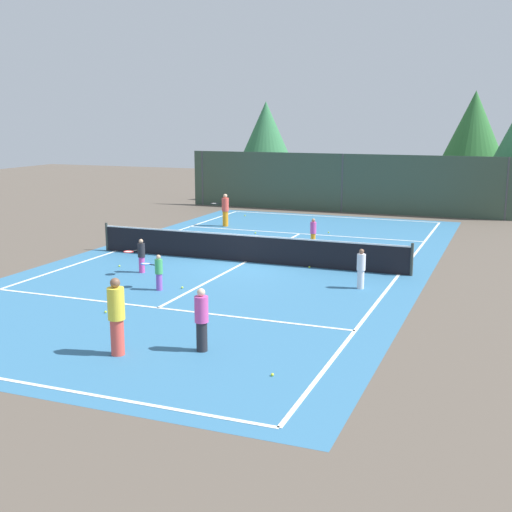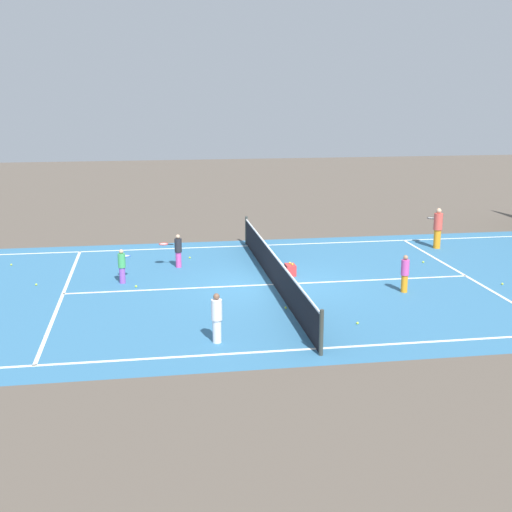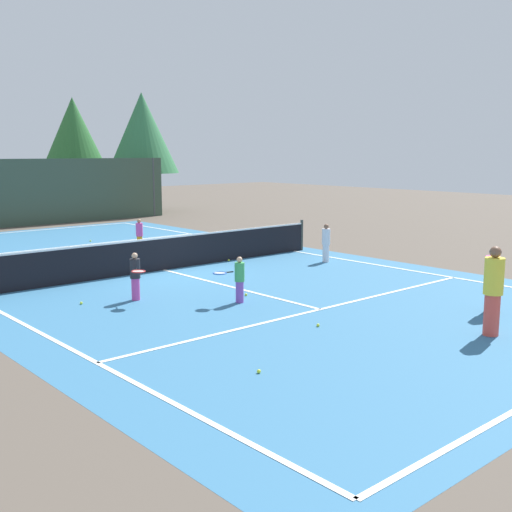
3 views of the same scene
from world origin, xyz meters
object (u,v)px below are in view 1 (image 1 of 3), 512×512
at_px(player_0, 313,232).
at_px(player_1, 361,268).
at_px(tennis_ball_0, 182,287).
at_px(tennis_ball_7, 329,232).
at_px(tennis_ball_9, 309,267).
at_px(player_2, 117,316).
at_px(tennis_ball_6, 106,312).
at_px(tennis_ball_1, 272,375).
at_px(player_6, 225,210).
at_px(tennis_ball_5, 255,233).
at_px(ball_crate, 228,251).
at_px(tennis_ball_4, 119,266).
at_px(tennis_ball_3, 363,262).
at_px(player_3, 158,271).
at_px(player_4, 141,255).
at_px(player_5, 202,319).
at_px(tennis_ball_8, 245,216).

height_order(player_0, player_1, player_1).
bearing_deg(tennis_ball_0, player_0, 77.38).
bearing_deg(tennis_ball_7, tennis_ball_9, -79.98).
xyz_separation_m(player_2, tennis_ball_6, (-2.08, 2.62, -0.86)).
distance_m(tennis_ball_1, tennis_ball_9, 10.01).
relative_size(tennis_ball_0, tennis_ball_6, 1.00).
bearing_deg(tennis_ball_7, player_6, 179.20).
bearing_deg(player_0, tennis_ball_7, 94.36).
bearing_deg(tennis_ball_6, tennis_ball_5, 93.53).
relative_size(player_6, tennis_ball_0, 23.67).
height_order(tennis_ball_1, tennis_ball_5, same).
distance_m(tennis_ball_0, tennis_ball_5, 10.08).
distance_m(ball_crate, tennis_ball_6, 8.08).
bearing_deg(tennis_ball_5, tennis_ball_4, -103.55).
bearing_deg(tennis_ball_4, tennis_ball_3, 26.25).
height_order(ball_crate, tennis_ball_5, ball_crate).
relative_size(player_1, ball_crate, 2.62).
relative_size(player_3, tennis_ball_5, 16.61).
bearing_deg(player_1, tennis_ball_9, 136.62).
bearing_deg(player_1, player_2, -115.73).
bearing_deg(tennis_ball_4, player_3, -38.73).
relative_size(tennis_ball_7, tennis_ball_9, 1.00).
height_order(player_1, player_4, player_1).
height_order(tennis_ball_6, tennis_ball_7, same).
height_order(tennis_ball_5, tennis_ball_6, same).
distance_m(player_1, tennis_ball_7, 10.00).
xyz_separation_m(player_1, tennis_ball_4, (-8.53, -0.11, -0.60)).
distance_m(player_2, tennis_ball_0, 5.92).
relative_size(player_2, ball_crate, 3.69).
xyz_separation_m(player_2, player_6, (-5.00, 17.07, -0.09)).
height_order(player_1, player_3, player_1).
xyz_separation_m(player_3, tennis_ball_4, (-2.86, 2.29, -0.54)).
distance_m(player_3, tennis_ball_6, 2.72).
distance_m(player_5, tennis_ball_3, 10.63).
xyz_separation_m(tennis_ball_1, tennis_ball_8, (-8.98, 20.45, 0.00)).
xyz_separation_m(player_1, tennis_ball_9, (-2.28, 2.16, -0.60)).
height_order(player_2, tennis_ball_3, player_2).
relative_size(tennis_ball_0, tennis_ball_8, 1.00).
distance_m(tennis_ball_6, tennis_ball_8, 18.20).
bearing_deg(player_0, tennis_ball_1, -76.79).
distance_m(player_0, tennis_ball_3, 3.47).
bearing_deg(player_3, player_6, 104.39).
bearing_deg(ball_crate, tennis_ball_7, 70.89).
xyz_separation_m(player_0, tennis_ball_0, (-1.79, -7.99, -0.55)).
height_order(player_0, player_6, player_6).
relative_size(player_0, tennis_ball_3, 17.39).
bearing_deg(tennis_ball_6, player_4, 109.49).
distance_m(ball_crate, tennis_ball_4, 4.20).
distance_m(tennis_ball_7, tennis_ball_8, 6.56).
relative_size(player_4, tennis_ball_3, 17.42).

